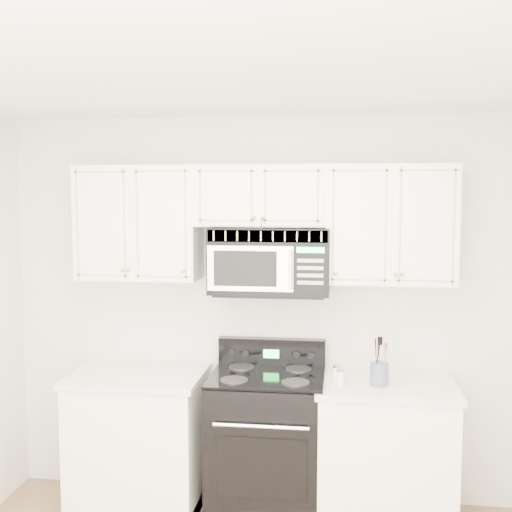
# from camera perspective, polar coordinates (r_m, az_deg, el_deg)

# --- Properties ---
(room) EXTENTS (3.51, 3.51, 2.61)m
(room) POSITION_cam_1_polar(r_m,az_deg,el_deg) (2.70, -3.71, -11.42)
(room) COLOR #836649
(room) RESTS_ON ground
(base_cabinet_left) EXTENTS (0.86, 0.65, 0.92)m
(base_cabinet_left) POSITION_cam_1_polar(r_m,az_deg,el_deg) (4.50, -10.33, -16.20)
(base_cabinet_left) COLOR white
(base_cabinet_left) RESTS_ON ground
(base_cabinet_right) EXTENTS (0.86, 0.65, 0.92)m
(base_cabinet_right) POSITION_cam_1_polar(r_m,az_deg,el_deg) (4.32, 11.35, -17.21)
(base_cabinet_right) COLOR white
(base_cabinet_right) RESTS_ON ground
(range) EXTENTS (0.72, 0.66, 1.11)m
(range) POSITION_cam_1_polar(r_m,az_deg,el_deg) (4.31, 1.01, -16.27)
(range) COLOR black
(range) RESTS_ON ground
(upper_cabinets) EXTENTS (2.44, 0.37, 0.75)m
(upper_cabinets) POSITION_cam_1_polar(r_m,az_deg,el_deg) (4.15, 0.52, 3.43)
(upper_cabinets) COLOR white
(upper_cabinets) RESTS_ON ground
(microwave) EXTENTS (0.77, 0.43, 0.42)m
(microwave) POSITION_cam_1_polar(r_m,az_deg,el_deg) (4.13, 1.27, -0.36)
(microwave) COLOR black
(microwave) RESTS_ON ground
(utensil_crock) EXTENTS (0.11, 0.11, 0.30)m
(utensil_crock) POSITION_cam_1_polar(r_m,az_deg,el_deg) (4.05, 10.91, -10.14)
(utensil_crock) COLOR #505B6E
(utensil_crock) RESTS_ON base_cabinet_right
(shaker_salt) EXTENTS (0.04, 0.04, 0.10)m
(shaker_salt) POSITION_cam_1_polar(r_m,az_deg,el_deg) (4.02, 7.52, -10.61)
(shaker_salt) COLOR white
(shaker_salt) RESTS_ON base_cabinet_right
(shaker_pepper) EXTENTS (0.04, 0.04, 0.11)m
(shaker_pepper) POSITION_cam_1_polar(r_m,az_deg,el_deg) (4.09, 7.17, -10.29)
(shaker_pepper) COLOR white
(shaker_pepper) RESTS_ON base_cabinet_right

